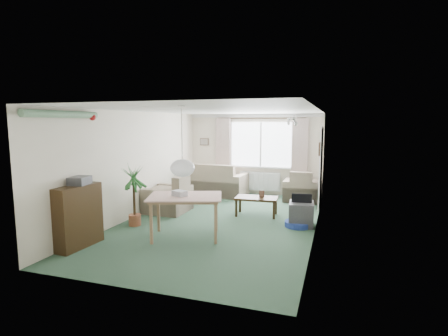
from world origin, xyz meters
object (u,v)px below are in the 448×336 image
(armchair_left, at_px, (168,194))
(houseplant, at_px, (134,196))
(tv_cube, at_px, (301,214))
(coffee_table, at_px, (256,206))
(pet_bed, at_px, (298,224))
(sofa, at_px, (214,179))
(bookshelf, at_px, (78,216))
(armchair_corner, at_px, (302,185))
(dining_table, at_px, (186,217))

(armchair_left, bearing_deg, houseplant, -4.58)
(tv_cube, bearing_deg, coffee_table, 149.84)
(armchair_left, bearing_deg, pet_bed, 85.59)
(sofa, height_order, tv_cube, sofa)
(pet_bed, bearing_deg, coffee_table, 149.71)
(bookshelf, height_order, pet_bed, bookshelf)
(armchair_corner, bearing_deg, bookshelf, 55.73)
(houseplant, height_order, pet_bed, houseplant)
(coffee_table, bearing_deg, bookshelf, -129.72)
(armchair_left, bearing_deg, bookshelf, -6.35)
(coffee_table, relative_size, houseplant, 0.76)
(houseplant, height_order, tv_cube, houseplant)
(sofa, xyz_separation_m, armchair_left, (-0.40, -2.25, -0.03))
(tv_cube, bearing_deg, dining_table, -149.11)
(coffee_table, bearing_deg, sofa, 131.59)
(dining_table, bearing_deg, sofa, 101.74)
(coffee_table, height_order, houseplant, houseplant)
(dining_table, relative_size, tv_cube, 2.28)
(houseplant, bearing_deg, pet_bed, 16.54)
(dining_table, distance_m, tv_cube, 2.45)
(bookshelf, bearing_deg, armchair_left, 86.65)
(sofa, xyz_separation_m, armchair_corner, (2.58, -0.02, -0.05))
(sofa, bearing_deg, bookshelf, 84.49)
(houseplant, relative_size, dining_table, 1.02)
(sofa, xyz_separation_m, dining_table, (0.81, -3.88, -0.09))
(tv_cube, xyz_separation_m, pet_bed, (-0.05, -0.09, -0.19))
(armchair_corner, bearing_deg, sofa, -0.71)
(bookshelf, bearing_deg, tv_cube, 38.72)
(bookshelf, distance_m, pet_bed, 4.25)
(dining_table, height_order, tv_cube, dining_table)
(bookshelf, bearing_deg, pet_bed, 38.13)
(armchair_corner, relative_size, coffee_table, 0.98)
(armchair_left, relative_size, tv_cube, 1.81)
(armchair_left, xyz_separation_m, tv_cube, (3.20, -0.21, -0.19))
(coffee_table, xyz_separation_m, houseplant, (-2.25, -1.57, 0.41))
(armchair_left, height_order, dining_table, armchair_left)
(coffee_table, xyz_separation_m, bookshelf, (-2.47, -2.97, 0.32))
(tv_cube, bearing_deg, bookshelf, -149.92)
(houseplant, height_order, dining_table, houseplant)
(tv_cube, bearing_deg, sofa, 134.02)
(bookshelf, bearing_deg, dining_table, 37.65)
(armchair_left, height_order, houseplant, houseplant)
(armchair_left, relative_size, dining_table, 0.80)
(dining_table, xyz_separation_m, pet_bed, (1.94, 1.34, -0.33))
(armchair_left, bearing_deg, tv_cube, 87.23)
(armchair_corner, distance_m, houseplant, 4.67)
(dining_table, xyz_separation_m, tv_cube, (1.99, 1.43, -0.14))
(armchair_corner, xyz_separation_m, coffee_table, (-0.85, -1.92, -0.21))
(armchair_corner, height_order, dining_table, armchair_corner)
(houseplant, bearing_deg, tv_cube, 17.68)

